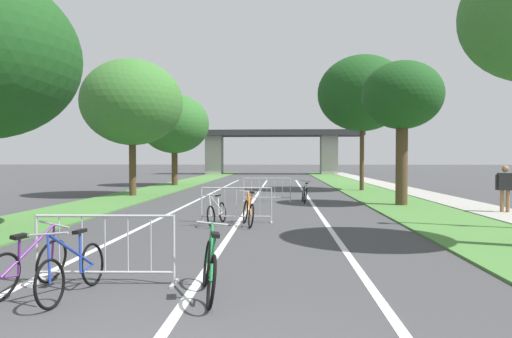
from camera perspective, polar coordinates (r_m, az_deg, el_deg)
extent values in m
cube|color=#477A38|center=(29.81, -11.27, -2.32)|extent=(3.04, 63.10, 0.05)
cube|color=#477A38|center=(29.27, 13.05, -2.39)|extent=(3.04, 63.10, 0.05)
cube|color=#9E9B93|center=(29.79, 17.76, -2.33)|extent=(1.92, 63.10, 0.08)
cube|color=silver|center=(21.35, -0.12, -3.77)|extent=(0.14, 36.51, 0.01)
cube|color=silver|center=(21.35, 6.84, -3.77)|extent=(0.14, 36.51, 0.01)
cube|color=silver|center=(21.66, -6.98, -3.70)|extent=(0.14, 36.51, 0.01)
cube|color=#2D2D30|center=(55.24, 1.99, 4.66)|extent=(22.66, 4.37, 0.70)
cube|color=#9E9B93|center=(55.78, -5.44, 1.80)|extent=(2.01, 2.40, 4.79)
cube|color=#9E9B93|center=(55.45, 9.46, 1.79)|extent=(2.01, 2.40, 4.79)
cylinder|color=#4C3823|center=(23.01, -15.77, 0.09)|extent=(0.35, 0.35, 2.85)
ellipsoid|color=#38702D|center=(23.18, -15.82, 8.33)|extent=(5.06, 5.06, 4.30)
cylinder|color=#4C3823|center=(31.51, -10.55, 0.16)|extent=(0.42, 0.42, 2.55)
ellipsoid|color=#2D6628|center=(31.60, -10.57, 5.80)|extent=(4.89, 4.89, 4.16)
cylinder|color=#4C3823|center=(18.55, 18.43, 0.43)|extent=(0.47, 0.47, 3.25)
ellipsoid|color=#194719|center=(18.72, 18.49, 9.11)|extent=(3.20, 3.20, 2.72)
cylinder|color=#4C3823|center=(26.63, 13.62, 1.29)|extent=(0.25, 0.25, 3.80)
ellipsoid|color=#194719|center=(26.91, 13.66, 9.55)|extent=(5.24, 5.24, 4.45)
cylinder|color=#ADADB2|center=(7.47, -26.68, -9.31)|extent=(0.04, 0.04, 1.05)
cube|color=#ADADB2|center=(7.58, -26.64, -13.11)|extent=(0.08, 0.44, 0.03)
cylinder|color=#ADADB2|center=(6.78, -10.64, -10.27)|extent=(0.04, 0.04, 1.05)
cube|color=#ADADB2|center=(6.90, -10.62, -14.42)|extent=(0.08, 0.44, 0.03)
cylinder|color=#ADADB2|center=(6.98, -19.09, -5.79)|extent=(2.08, 0.13, 0.04)
cylinder|color=#ADADB2|center=(7.13, -19.04, -12.58)|extent=(2.08, 0.13, 0.04)
cylinder|color=#ADADB2|center=(7.30, -24.24, -8.81)|extent=(0.02, 0.02, 0.87)
cylinder|color=#ADADB2|center=(7.16, -21.70, -8.98)|extent=(0.02, 0.02, 0.87)
cylinder|color=#ADADB2|center=(7.04, -19.06, -9.14)|extent=(0.02, 0.02, 0.87)
cylinder|color=#ADADB2|center=(6.93, -16.34, -9.29)|extent=(0.02, 0.02, 0.87)
cylinder|color=#ADADB2|center=(6.84, -13.53, -9.42)|extent=(0.02, 0.02, 0.87)
cylinder|color=#ADADB2|center=(13.16, -7.10, -4.64)|extent=(0.04, 0.04, 1.05)
cube|color=#ADADB2|center=(13.22, -7.10, -6.84)|extent=(0.08, 0.44, 0.03)
cylinder|color=#ADADB2|center=(13.03, 2.01, -4.69)|extent=(0.04, 0.04, 1.05)
cube|color=#ADADB2|center=(13.09, 2.01, -6.91)|extent=(0.08, 0.44, 0.03)
cylinder|color=#ADADB2|center=(13.01, -2.57, -2.47)|extent=(2.08, 0.12, 0.04)
cylinder|color=#ADADB2|center=(13.09, -2.57, -6.18)|extent=(2.08, 0.12, 0.04)
cylinder|color=#ADADB2|center=(13.11, -5.60, -4.27)|extent=(0.02, 0.02, 0.87)
cylinder|color=#ADADB2|center=(13.07, -4.09, -4.28)|extent=(0.02, 0.02, 0.87)
cylinder|color=#ADADB2|center=(13.04, -2.57, -4.29)|extent=(0.02, 0.02, 0.87)
cylinder|color=#ADADB2|center=(13.03, -1.05, -4.30)|extent=(0.02, 0.02, 0.87)
cylinder|color=#ADADB2|center=(13.02, 0.48, -4.30)|extent=(0.02, 0.02, 0.87)
cylinder|color=#ADADB2|center=(19.52, -1.63, -2.70)|extent=(0.04, 0.04, 1.05)
cube|color=#ADADB2|center=(19.56, -1.62, -4.20)|extent=(0.07, 0.44, 0.03)
cylinder|color=#ADADB2|center=(19.51, 4.48, -2.71)|extent=(0.04, 0.04, 1.05)
cube|color=#ADADB2|center=(19.55, 4.48, -4.20)|extent=(0.07, 0.44, 0.03)
cylinder|color=#ADADB2|center=(19.46, 1.43, -1.23)|extent=(2.08, 0.09, 0.04)
cylinder|color=#ADADB2|center=(19.51, 1.43, -3.72)|extent=(2.08, 0.09, 0.04)
cylinder|color=#ADADB2|center=(19.50, -0.61, -2.44)|extent=(0.02, 0.02, 0.87)
cylinder|color=#ADADB2|center=(19.48, 0.41, -2.45)|extent=(0.02, 0.02, 0.87)
cylinder|color=#ADADB2|center=(19.48, 1.43, -2.45)|extent=(0.02, 0.02, 0.87)
cylinder|color=#ADADB2|center=(19.48, 2.45, -2.45)|extent=(0.02, 0.02, 0.87)
cylinder|color=#ADADB2|center=(19.49, 3.47, -2.45)|extent=(0.02, 0.02, 0.87)
torus|color=black|center=(13.20, -4.39, -5.60)|extent=(0.22, 0.61, 0.60)
torus|color=black|center=(12.25, -5.87, -6.13)|extent=(0.22, 0.61, 0.60)
cylinder|color=silver|center=(12.72, -5.20, -4.55)|extent=(0.28, 0.96, 0.61)
cylinder|color=silver|center=(12.91, -4.90, -4.70)|extent=(0.10, 0.13, 0.57)
cylinder|color=silver|center=(13.05, -4.61, -5.78)|extent=(0.08, 0.33, 0.07)
cylinder|color=silver|center=(12.25, -5.97, -4.78)|extent=(0.10, 0.11, 0.58)
cube|color=black|center=(12.93, -4.98, -3.45)|extent=(0.15, 0.25, 0.06)
cylinder|color=#99999E|center=(12.26, -6.07, -3.43)|extent=(0.54, 0.13, 0.09)
torus|color=black|center=(5.68, -5.82, -14.42)|extent=(0.28, 0.70, 0.69)
torus|color=black|center=(6.64, -6.39, -12.11)|extent=(0.28, 0.70, 0.69)
cylinder|color=#1E7238|center=(6.07, -5.76, -10.49)|extent=(0.18, 0.96, 0.63)
cylinder|color=#1E7238|center=(5.90, -5.70, -11.34)|extent=(0.14, 0.10, 0.61)
cylinder|color=#1E7238|center=(5.84, -5.96, -14.24)|extent=(0.10, 0.32, 0.08)
cylinder|color=#1E7238|center=(6.55, -6.04, -9.61)|extent=(0.13, 0.07, 0.60)
cube|color=black|center=(5.81, -5.30, -8.52)|extent=(0.16, 0.26, 0.06)
cylinder|color=#99999E|center=(6.48, -5.70, -7.05)|extent=(0.46, 0.13, 0.09)
torus|color=black|center=(12.00, -0.65, -6.11)|extent=(0.27, 0.69, 0.68)
torus|color=black|center=(12.98, -1.37, -5.54)|extent=(0.27, 0.69, 0.68)
cylinder|color=orange|center=(12.44, -0.85, -4.49)|extent=(0.20, 0.97, 0.62)
cylinder|color=orange|center=(12.25, -0.71, -4.61)|extent=(0.14, 0.10, 0.68)
cylinder|color=orange|center=(12.16, -0.78, -6.13)|extent=(0.11, 0.32, 0.08)
cylinder|color=orange|center=(12.93, -1.20, -4.27)|extent=(0.12, 0.07, 0.59)
cube|color=black|center=(12.19, -0.50, -3.05)|extent=(0.16, 0.26, 0.06)
cylinder|color=#99999E|center=(12.89, -1.03, -2.99)|extent=(0.49, 0.14, 0.09)
torus|color=black|center=(18.65, 6.46, -3.47)|extent=(0.17, 0.69, 0.68)
torus|color=black|center=(19.67, 6.19, -3.22)|extent=(0.17, 0.69, 0.68)
cylinder|color=#B7B7BC|center=(19.12, 6.46, -2.48)|extent=(0.09, 1.01, 0.61)
cylinder|color=#B7B7BC|center=(18.93, 6.49, -2.69)|extent=(0.14, 0.12, 0.57)
cylinder|color=#B7B7BC|center=(18.82, 6.40, -3.50)|extent=(0.05, 0.34, 0.08)
cylinder|color=#B7B7BC|center=(19.63, 6.33, -2.39)|extent=(0.13, 0.09, 0.58)
cube|color=black|center=(18.88, 6.63, -1.85)|extent=(0.11, 0.24, 0.06)
cylinder|color=#99999E|center=(19.59, 6.46, -1.55)|extent=(0.53, 0.05, 0.11)
torus|color=black|center=(7.10, -20.51, -11.53)|extent=(0.15, 0.64, 0.63)
torus|color=black|center=(6.23, -25.23, -13.39)|extent=(0.15, 0.64, 0.63)
cylinder|color=#1E389E|center=(6.63, -22.83, -9.74)|extent=(0.18, 1.01, 0.65)
cylinder|color=#1E389E|center=(6.81, -21.91, -10.01)|extent=(0.10, 0.13, 0.58)
cylinder|color=#1E389E|center=(6.96, -21.16, -11.99)|extent=(0.05, 0.34, 0.07)
cylinder|color=#1E389E|center=(6.20, -25.35, -10.54)|extent=(0.10, 0.10, 0.62)
cube|color=black|center=(6.80, -21.97, -7.54)|extent=(0.12, 0.25, 0.06)
cylinder|color=#99999E|center=(6.18, -25.47, -7.66)|extent=(0.56, 0.07, 0.08)
torus|color=black|center=(6.75, -30.27, -12.13)|extent=(0.26, 0.68, 0.67)
torus|color=black|center=(7.46, -25.04, -10.79)|extent=(0.26, 0.68, 0.67)
cylinder|color=#662884|center=(7.00, -27.41, -9.26)|extent=(0.29, 0.92, 0.60)
cylinder|color=#662884|center=(6.88, -28.47, -9.93)|extent=(0.12, 0.13, 0.56)
cylinder|color=#662884|center=(6.87, -29.38, -12.10)|extent=(0.08, 0.32, 0.08)
cylinder|color=#662884|center=(7.37, -24.92, -8.71)|extent=(0.12, 0.11, 0.57)
cube|color=black|center=(6.78, -28.42, -7.73)|extent=(0.15, 0.25, 0.06)
cylinder|color=#99999E|center=(7.28, -24.79, -6.57)|extent=(0.52, 0.12, 0.11)
cylinder|color=olive|center=(17.18, 29.36, -3.78)|extent=(0.12, 0.12, 0.83)
cylinder|color=olive|center=(17.23, 29.94, -3.78)|extent=(0.12, 0.12, 0.83)
cube|color=#262628|center=(17.16, 29.68, -1.43)|extent=(0.50, 0.36, 0.59)
cylinder|color=#262628|center=(17.10, 28.85, -1.52)|extent=(0.10, 0.10, 0.53)
sphere|color=#936B4C|center=(17.15, 29.69, 0.03)|extent=(0.22, 0.22, 0.22)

